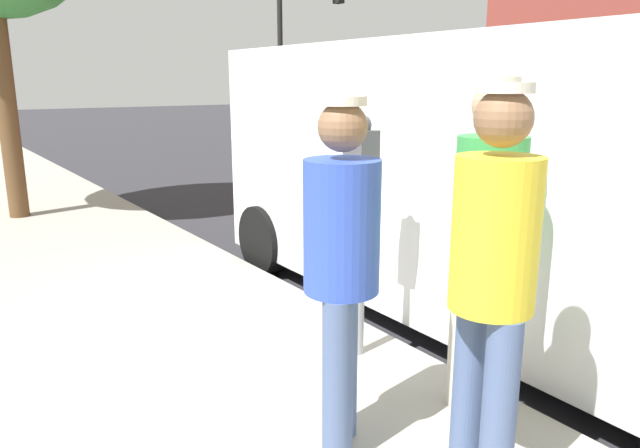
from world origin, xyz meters
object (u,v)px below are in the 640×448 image
at_px(parking_meter_near, 360,196).
at_px(traffic_light_corner, 303,25).
at_px(pedestrian_in_green, 487,230).
at_px(pedestrian_in_blue, 341,259).
at_px(parked_van, 505,176).
at_px(pedestrian_in_yellow, 493,270).

distance_m(parking_meter_near, traffic_light_corner, 15.87).
xyz_separation_m(parking_meter_near, pedestrian_in_green, (-0.08, 0.90, -0.03)).
relative_size(pedestrian_in_blue, traffic_light_corner, 0.32).
height_order(parked_van, traffic_light_corner, traffic_light_corner).
xyz_separation_m(pedestrian_in_blue, traffic_light_corner, (-9.08, -14.00, 2.42)).
height_order(pedestrian_in_blue, parked_van, parked_van).
xyz_separation_m(pedestrian_in_yellow, pedestrian_in_green, (-0.46, -0.41, 0.02)).
height_order(pedestrian_in_yellow, traffic_light_corner, traffic_light_corner).
distance_m(parked_van, traffic_light_corner, 15.04).
xyz_separation_m(pedestrian_in_yellow, traffic_light_corner, (-8.76, -14.57, 2.39)).
bearing_deg(pedestrian_in_green, pedestrian_in_blue, -11.98).
xyz_separation_m(pedestrian_in_blue, pedestrian_in_yellow, (-0.32, 0.57, 0.04)).
relative_size(parking_meter_near, parked_van, 0.29).
bearing_deg(pedestrian_in_yellow, pedestrian_in_blue, -60.70).
xyz_separation_m(pedestrian_in_blue, pedestrian_in_green, (-0.78, 0.17, 0.05)).
height_order(pedestrian_in_blue, traffic_light_corner, traffic_light_corner).
xyz_separation_m(pedestrian_in_green, parked_van, (-1.42, -1.00, 0.01)).
distance_m(parking_meter_near, parked_van, 1.50).
bearing_deg(pedestrian_in_blue, pedestrian_in_green, 168.02).
xyz_separation_m(pedestrian_in_blue, parked_van, (-2.20, -0.84, 0.06)).
bearing_deg(pedestrian_in_yellow, traffic_light_corner, -121.01).
distance_m(parking_meter_near, pedestrian_in_yellow, 1.36).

